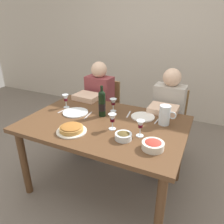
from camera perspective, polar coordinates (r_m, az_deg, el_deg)
The scene contains 22 objects.
ground_plane at distance 2.46m, azimuth -1.84°, elevation -18.70°, with size 8.00×8.00×0.00m, color slate.
back_wall at distance 3.82m, azimuth 13.43°, elevation 19.37°, with size 8.00×0.10×2.80m, color beige.
dining_table at distance 2.07m, azimuth -2.09°, elevation -4.99°, with size 1.50×1.00×0.76m.
wine_bottle at distance 2.10m, azimuth -2.67°, elevation 2.28°, with size 0.07×0.07×0.31m.
water_pitcher at distance 2.01m, azimuth 13.78°, elevation -1.06°, with size 0.16×0.10×0.18m.
baked_tart at distance 1.88m, azimuth -10.70°, elevation -4.39°, with size 0.26×0.26×0.06m.
salad_bowl at distance 1.65m, azimuth 10.80°, elevation -8.56°, with size 0.17×0.17×0.07m.
olive_bowl at distance 1.74m, azimuth 3.03°, elevation -6.31°, with size 0.14×0.14×0.06m.
wine_glass_left_diner at distance 1.77m, azimuth 7.56°, elevation -3.43°, with size 0.07×0.07×0.14m.
wine_glass_right_diner at distance 1.86m, azimuth 0.09°, elevation -1.75°, with size 0.07×0.07×0.15m.
wine_glass_centre at distance 2.37m, azimuth -12.19°, elevation 3.51°, with size 0.07×0.07×0.15m.
wine_glass_spare at distance 2.22m, azimuth 0.33°, elevation 2.55°, with size 0.07×0.07×0.14m.
dinner_plate_left_setting at distance 2.14m, azimuth 8.17°, elevation -1.26°, with size 0.23×0.23×0.01m, color white.
dinner_plate_right_setting at distance 2.24m, azimuth -9.65°, elevation -0.12°, with size 0.26×0.26×0.01m, color silver.
fork_left_setting at distance 2.18m, azimuth 4.42°, elevation -0.62°, with size 0.16×0.01×0.01m, color silver.
knife_left_setting at distance 2.11m, azimuth 12.04°, elevation -2.08°, with size 0.18×0.01×0.01m, color silver.
knife_right_setting at distance 2.17m, azimuth -6.37°, elevation -0.91°, with size 0.18×0.01×0.01m, color silver.
spoon_right_setting at distance 2.33m, azimuth -12.69°, elevation 0.45°, with size 0.16×0.01×0.01m, color silver.
chair_left at distance 3.02m, azimuth -2.00°, elevation 1.12°, with size 0.42×0.42×0.87m.
diner_left at distance 2.79m, azimuth -4.49°, elevation 1.72°, with size 0.35×0.52×1.16m.
chair_right at distance 2.77m, azimuth 14.87°, elevation -1.93°, with size 0.41×0.41×0.87m.
diner_right at distance 2.51m, azimuth 13.98°, elevation -1.61°, with size 0.34×0.50×1.16m.
Camera 1 is at (0.85, -1.60, 1.67)m, focal length 34.50 mm.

